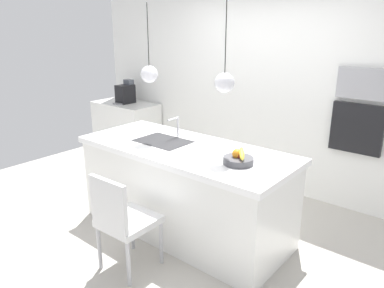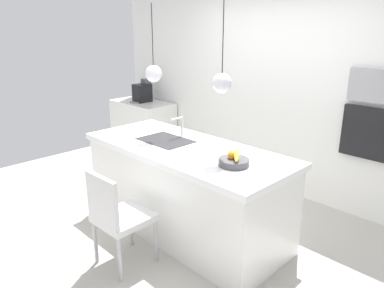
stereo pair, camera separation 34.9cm
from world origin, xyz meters
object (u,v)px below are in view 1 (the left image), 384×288
at_px(coffee_machine, 125,93).
at_px(oven, 357,128).
at_px(microwave, 363,83).
at_px(fruit_bowl, 238,159).
at_px(chair_near, 123,218).

relative_size(coffee_machine, oven, 0.68).
bearing_deg(microwave, fruit_bowl, -107.41).
height_order(coffee_machine, oven, oven).
height_order(coffee_machine, chair_near, coffee_machine).
height_order(coffee_machine, microwave, microwave).
xyz_separation_m(fruit_bowl, oven, (0.51, 1.64, 0.02)).
distance_m(microwave, chair_near, 2.87).
relative_size(fruit_bowl, chair_near, 0.29).
bearing_deg(coffee_machine, oven, 4.76).
xyz_separation_m(fruit_bowl, coffee_machine, (-3.06, 1.34, 0.05)).
bearing_deg(fruit_bowl, microwave, 72.59).
distance_m(coffee_machine, chair_near, 3.27).
bearing_deg(fruit_bowl, chair_near, -129.01).
bearing_deg(chair_near, oven, 64.56).
bearing_deg(oven, microwave, 0.00).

